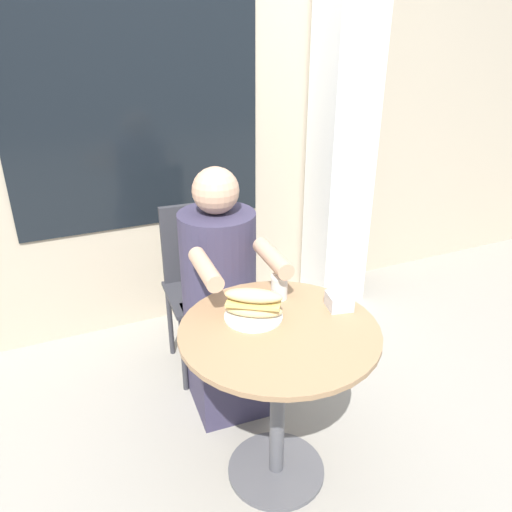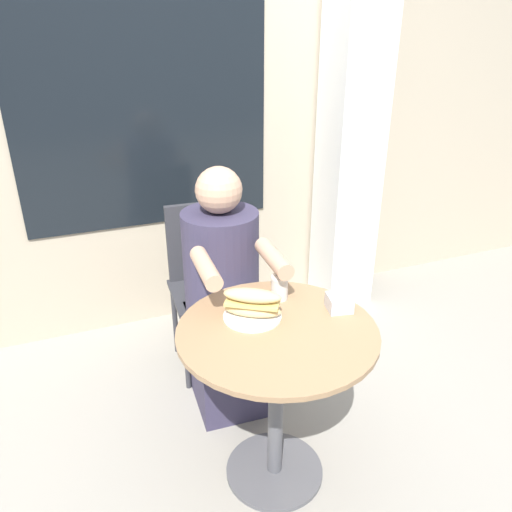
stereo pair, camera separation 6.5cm
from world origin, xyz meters
name	(u,v)px [view 1 (the left image)]	position (x,y,z in m)	size (l,w,h in m)	color
ground_plane	(276,471)	(0.00, 0.00, 0.00)	(8.00, 8.00, 0.00)	gray
storefront_wall	(163,85)	(0.00, 1.43, 1.40)	(8.00, 0.09, 2.80)	#B7A88E
lattice_pillar	(343,117)	(1.02, 1.21, 1.20)	(0.31, 0.31, 2.40)	silver
cafe_table	(278,370)	(0.00, 0.00, 0.52)	(0.73, 0.73, 0.71)	#997551
diner_chair	(200,272)	(-0.01, 0.90, 0.52)	(0.40, 0.40, 0.87)	#333338
seated_diner	(222,307)	(-0.02, 0.55, 0.50)	(0.37, 0.63, 1.16)	#38334C
sandwich_on_plate	(253,305)	(-0.05, 0.11, 0.76)	(0.22, 0.22, 0.12)	white
drink_cup	(279,287)	(0.10, 0.20, 0.76)	(0.07, 0.07, 0.10)	silver
napkin_box	(339,301)	(0.27, 0.04, 0.74)	(0.11, 0.11, 0.06)	silver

